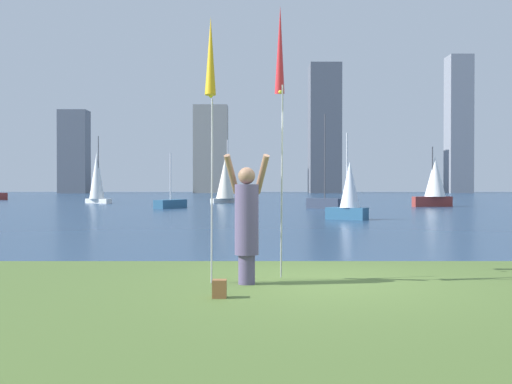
{
  "coord_description": "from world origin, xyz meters",
  "views": [
    {
      "loc": [
        -0.98,
        -9.0,
        1.44
      ],
      "look_at": [
        -0.94,
        10.73,
        1.22
      ],
      "focal_mm": 42.49,
      "sensor_mm": 36.0,
      "label": 1
    }
  ],
  "objects": [
    {
      "name": "sailboat_0",
      "position": [
        -13.57,
        38.83,
        2.04
      ],
      "size": [
        2.31,
        1.75,
        5.3
      ],
      "color": "white",
      "rests_on": "ground"
    },
    {
      "name": "skyline_tower_0",
      "position": [
        -33.05,
        97.6,
        7.3
      ],
      "size": [
        4.93,
        3.62,
        14.6
      ],
      "color": "slate",
      "rests_on": "ground"
    },
    {
      "name": "person",
      "position": [
        -1.12,
        -0.21,
        0.93
      ],
      "size": [
        0.69,
        0.51,
        1.9
      ],
      "rotation": [
        0.0,
        0.0,
        -0.08
      ],
      "color": "#594C72",
      "rests_on": "ground"
    },
    {
      "name": "sailboat_7",
      "position": [
        10.97,
        31.45,
        1.74
      ],
      "size": [
        2.79,
        1.68,
        4.01
      ],
      "color": "maroon",
      "rests_on": "ground"
    },
    {
      "name": "skyline_tower_3",
      "position": [
        36.02,
        101.45,
        12.49
      ],
      "size": [
        4.19,
        4.23,
        24.97
      ],
      "color": "gray",
      "rests_on": "ground"
    },
    {
      "name": "sailboat_3",
      "position": [
        -3.43,
        39.4,
        1.87
      ],
      "size": [
        2.7,
        2.17,
        5.06
      ],
      "color": "silver",
      "rests_on": "ground"
    },
    {
      "name": "sailboat_2",
      "position": [
        -6.32,
        28.76,
        0.3
      ],
      "size": [
        1.82,
        2.8,
        3.44
      ],
      "color": "#2D6084",
      "rests_on": "ground"
    },
    {
      "name": "kite_flag_left",
      "position": [
        -1.64,
        -0.26,
        3.2
      ],
      "size": [
        0.16,
        0.47,
        3.88
      ],
      "color": "#B2B2B7",
      "rests_on": "ground"
    },
    {
      "name": "kite_flag_right",
      "position": [
        -0.6,
        0.64,
        3.49
      ],
      "size": [
        0.16,
        1.23,
        4.26
      ],
      "color": "#B2B2B7",
      "rests_on": "ground"
    },
    {
      "name": "sailboat_6",
      "position": [
        3.24,
        28.14,
        0.37
      ],
      "size": [
        2.24,
        1.86,
        5.78
      ],
      "color": "#333D51",
      "rests_on": "ground"
    },
    {
      "name": "skyline_tower_2",
      "position": [
        11.42,
        100.49,
        11.59
      ],
      "size": [
        5.58,
        5.81,
        23.18
      ],
      "color": "#565B66",
      "rests_on": "ground"
    },
    {
      "name": "ground",
      "position": [
        0.0,
        50.95,
        -0.06
      ],
      "size": [
        120.0,
        138.0,
        0.12
      ],
      "color": "#4C662D"
    },
    {
      "name": "sailboat_4",
      "position": [
        2.9,
        16.26,
        1.09
      ],
      "size": [
        1.8,
        1.48,
        3.63
      ],
      "color": "#2D6084",
      "rests_on": "ground"
    },
    {
      "name": "skyline_tower_1",
      "position": [
        -9.23,
        101.58,
        7.96
      ],
      "size": [
        6.15,
        4.41,
        15.92
      ],
      "color": "gray",
      "rests_on": "ground"
    },
    {
      "name": "bag",
      "position": [
        -1.45,
        -1.29,
        0.12
      ],
      "size": [
        0.18,
        0.15,
        0.23
      ],
      "color": "brown",
      "rests_on": "ground"
    }
  ]
}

